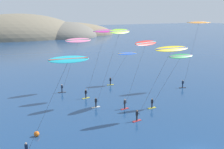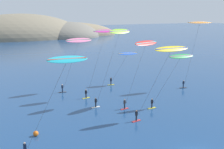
{
  "view_description": "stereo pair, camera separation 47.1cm",
  "coord_description": "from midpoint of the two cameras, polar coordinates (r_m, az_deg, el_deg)",
  "views": [
    {
      "loc": [
        -21.96,
        -21.56,
        15.73
      ],
      "look_at": [
        -0.48,
        20.16,
        5.26
      ],
      "focal_mm": 45.0,
      "sensor_mm": 36.0,
      "label": 1
    },
    {
      "loc": [
        -21.54,
        -21.77,
        15.73
      ],
      "look_at": [
        -0.48,
        20.16,
        5.26
      ],
      "focal_mm": 45.0,
      "sensor_mm": 36.0,
      "label": 2
    }
  ],
  "objects": [
    {
      "name": "kitesurfer_pink",
      "position": [
        56.69,
        -7.33,
        6.2
      ],
      "size": [
        7.54,
        1.88,
        10.71
      ],
      "color": "#2D2D33",
      "rests_on": "ground"
    },
    {
      "name": "headland_island",
      "position": [
        187.22,
        -18.38,
        7.13
      ],
      "size": [
        142.48,
        55.57,
        29.68
      ],
      "color": "slate",
      "rests_on": "ground"
    },
    {
      "name": "kitesurfer_yellow",
      "position": [
        42.53,
        11.21,
        4.08
      ],
      "size": [
        9.62,
        1.23,
        10.82
      ],
      "color": "red",
      "rests_on": "ground"
    },
    {
      "name": "kitesurfer_blue",
      "position": [
        61.94,
        2.59,
        3.77
      ],
      "size": [
        7.08,
        1.94,
        7.09
      ],
      "color": "yellow",
      "rests_on": "ground"
    },
    {
      "name": "kitesurfer_magenta",
      "position": [
        52.01,
        -1.96,
        7.66
      ],
      "size": [
        7.39,
        1.33,
        12.63
      ],
      "color": "yellow",
      "rests_on": "ground"
    },
    {
      "name": "kitesurfer_orange",
      "position": [
        61.34,
        16.82,
        9.2
      ],
      "size": [
        7.14,
        1.7,
        13.93
      ],
      "color": "#2D2D33",
      "rests_on": "ground"
    },
    {
      "name": "marker_buoy",
      "position": [
        38.34,
        -15.43,
        -11.55
      ],
      "size": [
        0.7,
        0.7,
        0.7
      ],
      "primitive_type": "sphere",
      "color": "orange",
      "rests_on": "ground"
    },
    {
      "name": "kitesurfer_lime",
      "position": [
        48.11,
        0.79,
        7.29
      ],
      "size": [
        8.14,
        2.34,
        12.98
      ],
      "color": "silver",
      "rests_on": "ground"
    },
    {
      "name": "kitesurfer_cyan",
      "position": [
        31.25,
        -10.05,
        1.19
      ],
      "size": [
        8.19,
        1.67,
        11.05
      ],
      "color": "silver",
      "rests_on": "ground"
    },
    {
      "name": "kitesurfer_green",
      "position": [
        48.44,
        13.0,
        2.66
      ],
      "size": [
        8.61,
        1.34,
        8.86
      ],
      "color": "yellow",
      "rests_on": "ground"
    },
    {
      "name": "kitesurfer_red",
      "position": [
        48.44,
        6.33,
        5.44
      ],
      "size": [
        8.82,
        3.56,
        10.99
      ],
      "color": "red",
      "rests_on": "ground"
    }
  ]
}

